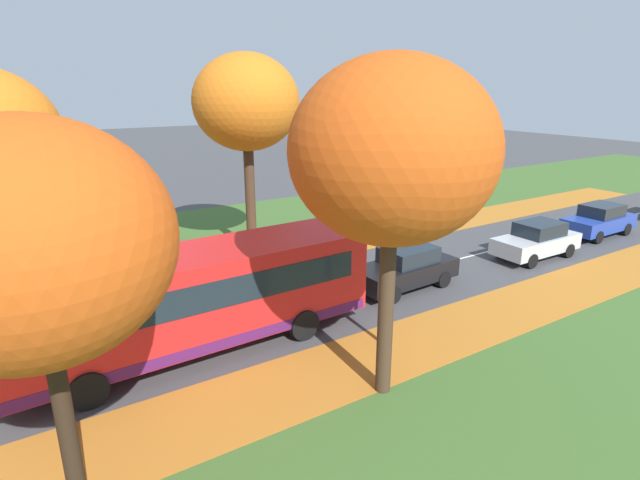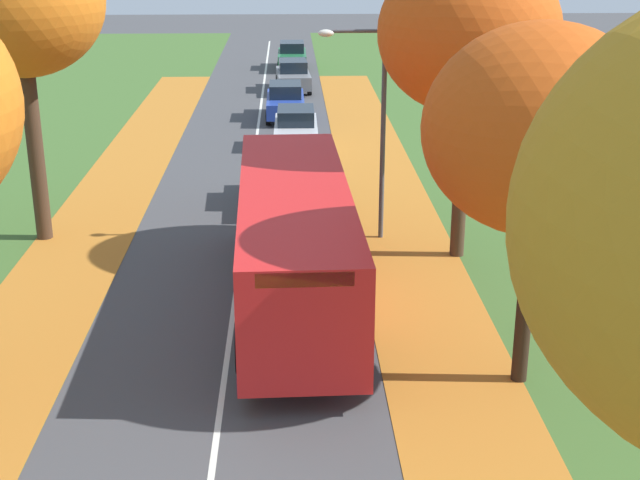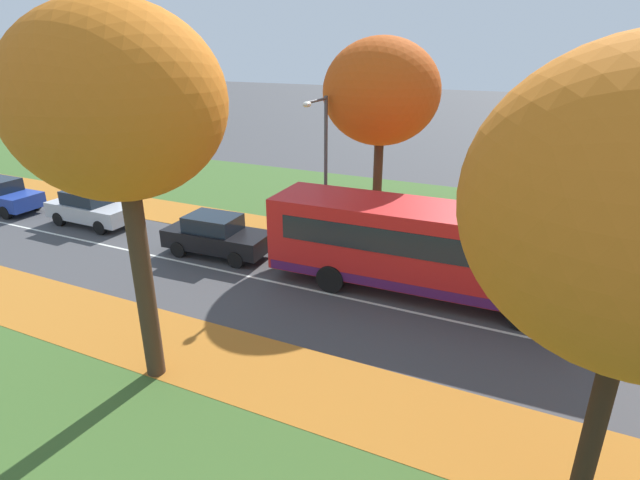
# 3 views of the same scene
# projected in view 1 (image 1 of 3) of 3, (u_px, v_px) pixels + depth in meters

# --- Properties ---
(grass_verge_left) EXTENTS (12.00, 90.00, 0.01)m
(grass_verge_left) POSITION_uv_depth(u_px,v_px,m) (289.00, 224.00, 27.82)
(grass_verge_left) COLOR #3D6028
(grass_verge_left) RESTS_ON ground
(leaf_litter_left) EXTENTS (2.80, 60.00, 0.00)m
(leaf_litter_left) POSITION_uv_depth(u_px,v_px,m) (217.00, 268.00, 21.05)
(leaf_litter_left) COLOR #B26B23
(leaf_litter_left) RESTS_ON grass_verge_left
(grass_verge_right) EXTENTS (12.00, 90.00, 0.01)m
(grass_verge_right) POSITION_uv_depth(u_px,v_px,m) (630.00, 384.00, 12.97)
(grass_verge_right) COLOR #3D6028
(grass_verge_right) RESTS_ON ground
(leaf_litter_right) EXTENTS (2.80, 60.00, 0.00)m
(leaf_litter_right) POSITION_uv_depth(u_px,v_px,m) (340.00, 369.00, 13.62)
(leaf_litter_right) COLOR #B26B23
(leaf_litter_right) RESTS_ON grass_verge_right
(road_centre_line) EXTENTS (0.12, 80.00, 0.01)m
(road_centre_line) POSITION_uv_depth(u_px,v_px,m) (397.00, 275.00, 20.39)
(road_centre_line) COLOR silver
(road_centre_line) RESTS_ON ground
(tree_left_mid) EXTENTS (4.54, 4.54, 8.76)m
(tree_left_mid) POSITION_uv_depth(u_px,v_px,m) (246.00, 104.00, 21.12)
(tree_left_mid) COLOR #422D1E
(tree_left_mid) RESTS_ON ground
(tree_right_near) EXTENTS (4.33, 4.33, 7.09)m
(tree_right_near) POSITION_uv_depth(u_px,v_px,m) (33.00, 243.00, 7.61)
(tree_right_near) COLOR black
(tree_right_near) RESTS_ON ground
(tree_right_mid) EXTENTS (4.65, 4.65, 8.13)m
(tree_right_mid) POSITION_uv_depth(u_px,v_px,m) (393.00, 153.00, 10.93)
(tree_right_mid) COLOR #422D1E
(tree_right_mid) RESTS_ON ground
(streetlamp_right) EXTENTS (1.89, 0.28, 6.00)m
(streetlamp_right) POSITION_uv_depth(u_px,v_px,m) (378.00, 220.00, 14.22)
(streetlamp_right) COLOR #47474C
(streetlamp_right) RESTS_ON ground
(bus) EXTENTS (2.87, 10.46, 2.98)m
(bus) POSITION_uv_depth(u_px,v_px,m) (195.00, 296.00, 14.18)
(bus) COLOR red
(bus) RESTS_ON ground
(car_black_lead) EXTENTS (1.93, 4.27, 1.62)m
(car_black_lead) POSITION_uv_depth(u_px,v_px,m) (405.00, 268.00, 18.84)
(car_black_lead) COLOR black
(car_black_lead) RESTS_ON ground
(car_silver_following) EXTENTS (1.82, 4.22, 1.62)m
(car_silver_following) POSITION_uv_depth(u_px,v_px,m) (537.00, 240.00, 22.20)
(car_silver_following) COLOR #B7BABF
(car_silver_following) RESTS_ON ground
(car_blue_third_in_line) EXTENTS (1.80, 4.21, 1.62)m
(car_blue_third_in_line) POSITION_uv_depth(u_px,v_px,m) (599.00, 220.00, 25.45)
(car_blue_third_in_line) COLOR #233D9E
(car_blue_third_in_line) RESTS_ON ground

